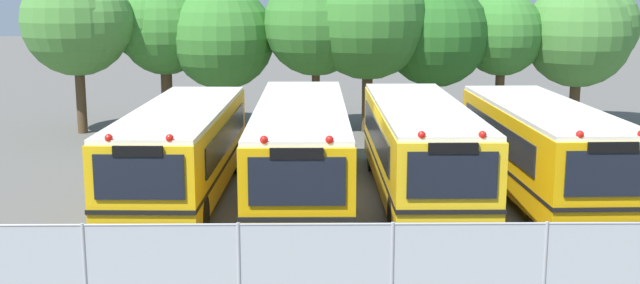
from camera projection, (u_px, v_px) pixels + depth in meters
ground_plane at (360, 197)px, 22.09m from camera, size 160.00×160.00×0.00m
school_bus_0 at (182, 149)px, 21.73m from camera, size 2.75×10.01×2.71m
school_bus_1 at (301, 146)px, 21.85m from camera, size 2.61×11.40×2.79m
school_bus_2 at (420, 147)px, 21.83m from camera, size 2.49×10.24×2.79m
school_bus_3 at (542, 147)px, 21.77m from camera, size 2.75×9.72×2.76m
tree_0 at (81, 22)px, 31.10m from camera, size 4.56×4.39×6.75m
tree_1 at (159, 30)px, 32.59m from camera, size 4.00×3.75×6.01m
tree_2 at (223, 37)px, 32.45m from camera, size 4.34×4.34×6.01m
tree_3 at (319, 23)px, 31.82m from camera, size 4.27×4.27×6.58m
tree_4 at (364, 19)px, 31.46m from camera, size 4.90×4.90×7.08m
tree_5 at (436, 33)px, 32.27m from camera, size 4.39×4.39×6.17m
tree_6 at (504, 36)px, 32.68m from camera, size 3.52×3.52×5.73m
tree_7 at (584, 31)px, 32.90m from camera, size 4.84×4.54×6.25m
chainlink_fence at (392, 270)px, 13.68m from camera, size 16.26×0.07×1.81m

